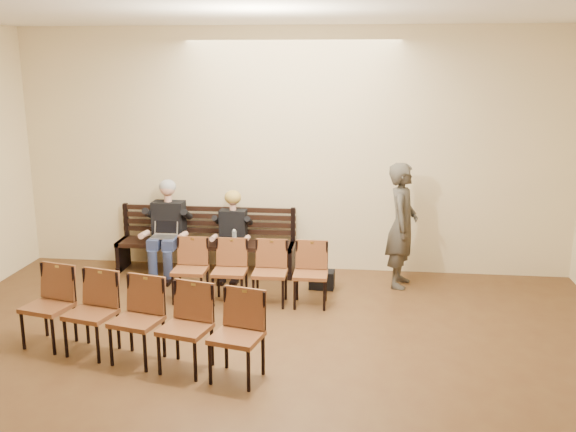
# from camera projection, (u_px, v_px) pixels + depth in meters

# --- Properties ---
(room_walls) EXTENTS (8.02, 10.01, 3.51)m
(room_walls) POSITION_uv_depth(u_px,v_px,m) (232.00, 126.00, 4.96)
(room_walls) COLOR beige
(room_walls) RESTS_ON ground
(bench) EXTENTS (2.60, 0.90, 0.45)m
(bench) POSITION_uv_depth(u_px,v_px,m) (206.00, 257.00, 9.38)
(bench) COLOR black
(bench) RESTS_ON ground
(seated_man) EXTENTS (0.56, 0.78, 1.36)m
(seated_man) POSITION_uv_depth(u_px,v_px,m) (167.00, 228.00, 9.21)
(seated_man) COLOR black
(seated_man) RESTS_ON ground
(seated_woman) EXTENTS (0.47, 0.65, 1.10)m
(seated_woman) POSITION_uv_depth(u_px,v_px,m) (232.00, 239.00, 9.14)
(seated_woman) COLOR black
(seated_woman) RESTS_ON ground
(laptop) EXTENTS (0.36, 0.29, 0.25)m
(laptop) POSITION_uv_depth(u_px,v_px,m) (164.00, 239.00, 9.05)
(laptop) COLOR silver
(laptop) RESTS_ON bench
(water_bottle) EXTENTS (0.07, 0.07, 0.21)m
(water_bottle) POSITION_uv_depth(u_px,v_px,m) (234.00, 245.00, 8.84)
(water_bottle) COLOR silver
(water_bottle) RESTS_ON bench
(bag) EXTENTS (0.35, 0.25, 0.25)m
(bag) POSITION_uv_depth(u_px,v_px,m) (322.00, 279.00, 8.72)
(bag) COLOR black
(bag) RESTS_ON ground
(passerby) EXTENTS (0.59, 0.79, 1.96)m
(passerby) POSITION_uv_depth(u_px,v_px,m) (402.00, 216.00, 8.64)
(passerby) COLOR #3D3932
(passerby) RESTS_ON ground
(chair_row_front) EXTENTS (1.98, 0.46, 0.81)m
(chair_row_front) POSITION_uv_depth(u_px,v_px,m) (250.00, 273.00, 8.13)
(chair_row_front) COLOR brown
(chair_row_front) RESTS_ON ground
(chair_row_back) EXTENTS (2.73, 1.09, 0.88)m
(chair_row_back) POSITION_uv_depth(u_px,v_px,m) (137.00, 321.00, 6.53)
(chair_row_back) COLOR brown
(chair_row_back) RESTS_ON ground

